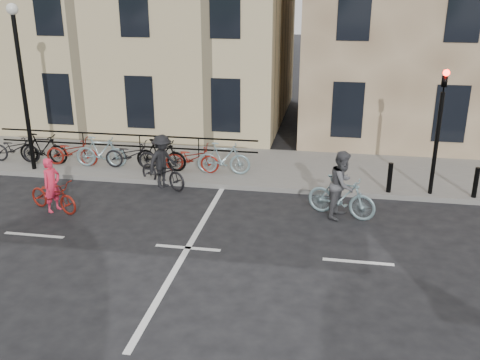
% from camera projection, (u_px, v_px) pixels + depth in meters
% --- Properties ---
extents(ground, '(120.00, 120.00, 0.00)m').
position_uv_depth(ground, '(188.00, 248.00, 12.80)').
color(ground, black).
rests_on(ground, ground).
extents(sidewalk, '(46.00, 4.00, 0.15)m').
position_uv_depth(sidewalk, '(123.00, 160.00, 18.97)').
color(sidewalk, slate).
rests_on(sidewalk, ground).
extents(building_west, '(20.00, 10.00, 10.00)m').
position_uv_depth(building_west, '(69.00, 3.00, 24.53)').
color(building_west, '#C8B487').
rests_on(building_west, sidewalk).
extents(traffic_light, '(0.18, 0.30, 3.90)m').
position_uv_depth(traffic_light, '(440.00, 117.00, 14.96)').
color(traffic_light, black).
rests_on(traffic_light, sidewalk).
extents(lamp_post, '(0.36, 0.36, 5.28)m').
position_uv_depth(lamp_post, '(20.00, 68.00, 16.73)').
color(lamp_post, black).
rests_on(lamp_post, sidewalk).
extents(bollard_east, '(0.14, 0.14, 0.90)m').
position_uv_depth(bollard_east, '(390.00, 178.00, 15.71)').
color(bollard_east, black).
rests_on(bollard_east, sidewalk).
extents(bollard_west, '(0.14, 0.14, 0.90)m').
position_uv_depth(bollard_west, '(476.00, 183.00, 15.32)').
color(bollard_west, black).
rests_on(bollard_west, sidewalk).
extents(parked_bikes, '(9.35, 1.23, 1.05)m').
position_uv_depth(parked_bikes, '(115.00, 153.00, 17.87)').
color(parked_bikes, black).
rests_on(parked_bikes, sidewalk).
extents(cyclist_pink, '(1.81, 1.14, 1.53)m').
position_uv_depth(cyclist_pink, '(53.00, 193.00, 14.75)').
color(cyclist_pink, maroon).
rests_on(cyclist_pink, ground).
extents(cyclist_grey, '(1.98, 1.16, 1.84)m').
position_uv_depth(cyclist_grey, '(342.00, 191.00, 14.31)').
color(cyclist_grey, '#7E9EA6').
rests_on(cyclist_grey, ground).
extents(cyclist_dark, '(1.96, 1.49, 1.67)m').
position_uv_depth(cyclist_dark, '(163.00, 167.00, 16.48)').
color(cyclist_dark, black).
rests_on(cyclist_dark, ground).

